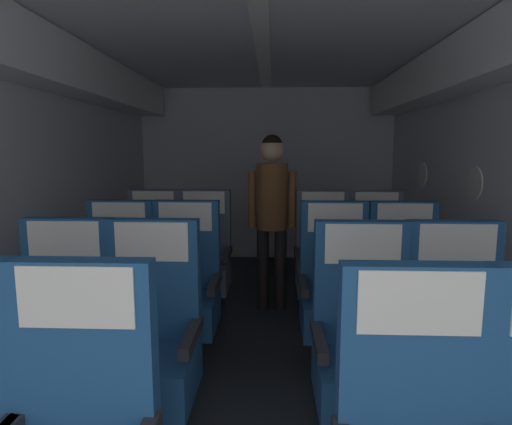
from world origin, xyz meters
The scene contains 15 objects.
ground centered at (0.00, 2.89, -0.01)m, with size 3.60×6.19×0.02m, color #23282D.
fuselage_shell centered at (0.00, 3.17, 1.66)m, with size 3.48×5.84×2.33m.
seat_b_left_window centered at (-0.98, 2.11, 0.47)m, with size 0.50×0.46×1.10m.
seat_b_left_aisle centered at (-0.52, 2.10, 0.47)m, with size 0.50×0.46×1.10m.
seat_b_right_aisle centered at (1.00, 2.11, 0.47)m, with size 0.50×0.46×1.10m.
seat_b_right_window centered at (0.53, 2.09, 0.47)m, with size 0.50×0.46×1.10m.
seat_c_left_window centered at (-0.99, 2.91, 0.47)m, with size 0.50×0.46×1.10m.
seat_c_left_aisle centered at (-0.52, 2.93, 0.47)m, with size 0.50×0.46×1.10m.
seat_c_right_aisle centered at (0.99, 2.93, 0.47)m, with size 0.50×0.46×1.10m.
seat_c_right_window centered at (0.52, 2.93, 0.47)m, with size 0.50×0.46×1.10m.
seat_d_left_window centered at (-0.99, 3.75, 0.47)m, with size 0.50×0.46×1.10m.
seat_d_left_aisle centered at (-0.53, 3.76, 0.47)m, with size 0.50×0.46×1.10m.
seat_d_right_aisle centered at (1.00, 3.74, 0.47)m, with size 0.50×0.46×1.10m.
seat_d_right_window centered at (0.53, 3.75, 0.47)m, with size 0.50×0.46×1.10m.
flight_attendant centered at (0.08, 3.87, 0.98)m, with size 0.43×0.28×1.59m.
Camera 1 is at (0.09, 0.13, 1.44)m, focal length 29.50 mm.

